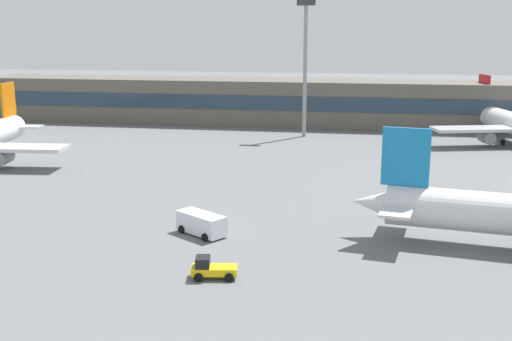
# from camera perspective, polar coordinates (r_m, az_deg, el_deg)

# --- Properties ---
(ground_plane) EXTENTS (400.00, 400.00, 0.00)m
(ground_plane) POSITION_cam_1_polar(r_m,az_deg,el_deg) (74.75, -0.60, -2.22)
(ground_plane) COLOR slate
(terminal_building) EXTENTS (128.33, 12.13, 9.00)m
(terminal_building) POSITION_cam_1_polar(r_m,az_deg,el_deg) (127.92, 3.89, 6.15)
(terminal_building) COLOR #5B564C
(terminal_building) RESTS_ON ground_plane
(baggage_tug_yellow) EXTENTS (3.80, 2.29, 1.75)m
(baggage_tug_yellow) POSITION_cam_1_polar(r_m,az_deg,el_deg) (50.67, -4.06, -8.79)
(baggage_tug_yellow) COLOR yellow
(baggage_tug_yellow) RESTS_ON ground_plane
(service_van_white) EXTENTS (5.42, 4.58, 2.08)m
(service_van_white) POSITION_cam_1_polar(r_m,az_deg,el_deg) (60.71, -4.94, -4.78)
(service_van_white) COLOR white
(service_van_white) RESTS_ON ground_plane
(floodlight_tower_west) EXTENTS (3.20, 0.80, 24.15)m
(floodlight_tower_west) POSITION_cam_1_polar(r_m,az_deg,el_deg) (113.18, 4.46, 10.12)
(floodlight_tower_west) COLOR gray
(floodlight_tower_west) RESTS_ON ground_plane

